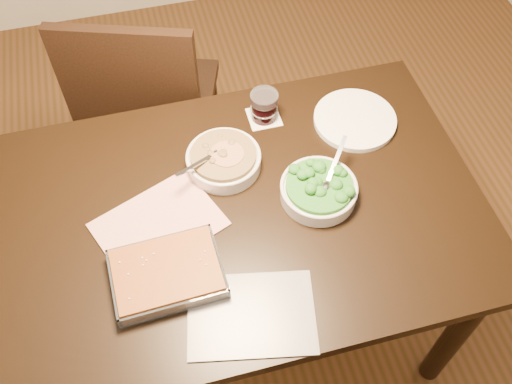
{
  "coord_description": "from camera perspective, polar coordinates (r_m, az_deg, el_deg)",
  "views": [
    {
      "loc": [
        -0.16,
        -0.87,
        2.06
      ],
      "look_at": [
        0.07,
        0.01,
        0.8
      ],
      "focal_mm": 40.0,
      "sensor_mm": 36.0,
      "label": 1
    }
  ],
  "objects": [
    {
      "name": "broccoli_bowl",
      "position": [
        1.59,
        6.28,
        0.24
      ],
      "size": [
        0.22,
        0.22,
        0.09
      ],
      "color": "silver",
      "rests_on": "table"
    },
    {
      "name": "stew_bowl",
      "position": [
        1.65,
        -3.26,
        3.29
      ],
      "size": [
        0.22,
        0.22,
        0.08
      ],
      "color": "silver",
      "rests_on": "table"
    },
    {
      "name": "magazine_b",
      "position": [
        1.43,
        -0.47,
        -12.13
      ],
      "size": [
        0.35,
        0.28,
        0.01
      ],
      "primitive_type": "cube",
      "rotation": [
        0.0,
        0.0,
        -0.2
      ],
      "color": "#292931",
      "rests_on": "table"
    },
    {
      "name": "wine_tumbler",
      "position": [
        1.76,
        0.82,
        8.63
      ],
      "size": [
        0.09,
        0.09,
        0.1
      ],
      "color": "black",
      "rests_on": "coaster"
    },
    {
      "name": "table",
      "position": [
        1.66,
        -2.2,
        -3.61
      ],
      "size": [
        1.4,
        0.9,
        0.75
      ],
      "color": "black",
      "rests_on": "ground"
    },
    {
      "name": "baking_dish",
      "position": [
        1.47,
        -8.88,
        -8.08
      ],
      "size": [
        0.29,
        0.21,
        0.05
      ],
      "rotation": [
        0.0,
        0.0,
        0.04
      ],
      "color": "silver",
      "rests_on": "table"
    },
    {
      "name": "coaster",
      "position": [
        1.8,
        0.8,
        7.49
      ],
      "size": [
        0.1,
        0.1,
        0.0
      ],
      "primitive_type": "cube",
      "color": "white",
      "rests_on": "table"
    },
    {
      "name": "chair_far",
      "position": [
        2.17,
        -10.92,
        8.74
      ],
      "size": [
        0.58,
        0.58,
        0.98
      ],
      "rotation": [
        0.0,
        0.0,
        2.81
      ],
      "color": "black",
      "rests_on": "ground"
    },
    {
      "name": "magazine_a",
      "position": [
        1.58,
        -9.7,
        -3.23
      ],
      "size": [
        0.39,
        0.34,
        0.01
      ],
      "primitive_type": "cube",
      "rotation": [
        0.0,
        0.0,
        0.39
      ],
      "color": "#B53B33",
      "rests_on": "table"
    },
    {
      "name": "ground",
      "position": [
        2.25,
        -1.67,
        -12.51
      ],
      "size": [
        4.0,
        4.0,
        0.0
      ],
      "primitive_type": "plane",
      "color": "#442E13",
      "rests_on": "ground"
    },
    {
      "name": "dinner_plate",
      "position": [
        1.81,
        9.86,
        7.14
      ],
      "size": [
        0.26,
        0.26,
        0.02
      ],
      "primitive_type": "cylinder",
      "color": "white",
      "rests_on": "table"
    }
  ]
}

